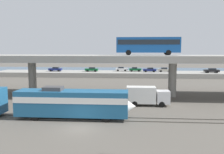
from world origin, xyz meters
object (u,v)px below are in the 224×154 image
service_truck_west (146,95)px  parked_car_5 (212,70)px  parked_car_1 (55,69)px  parked_car_3 (165,70)px  parked_car_2 (122,69)px  train_locomotive (78,102)px  parked_car_0 (92,69)px  parked_car_4 (150,70)px  parked_car_6 (135,69)px  transit_bus_on_overpass (148,44)px

service_truck_west → parked_car_5: size_ratio=1.50×
parked_car_1 → parked_car_3: size_ratio=0.99×
service_truck_west → parked_car_2: service_truck_west is taller
train_locomotive → parked_car_0: (-6.41, 51.00, 0.12)m
parked_car_0 → parked_car_3: same height
service_truck_west → parked_car_5: (23.23, 41.22, 0.67)m
service_truck_west → parked_car_2: (-5.75, 45.12, 0.67)m
parked_car_0 → parked_car_3: 24.43m
train_locomotive → service_truck_west: size_ratio=2.26×
parked_car_2 → parked_car_5: 29.24m
parked_car_1 → parked_car_4: (31.98, -0.16, -0.00)m
parked_car_6 → train_locomotive: bearing=-98.9°
parked_car_2 → parked_car_3: bearing=-7.1°
parked_car_4 → parked_car_5: bearing=176.0°
train_locomotive → service_truck_west: 12.49m
parked_car_5 → parked_car_3: bearing=-8.2°
parked_car_6 → parked_car_1: bearing=-177.2°
parked_car_4 → train_locomotive: bearing=75.6°
parked_car_3 → train_locomotive: bearing=-109.2°
parked_car_1 → parked_car_2: same height
parked_car_1 → parked_car_2: size_ratio=1.08×
transit_bus_on_overpass → parked_car_2: (-6.47, 36.37, -7.61)m
parked_car_3 → parked_car_4: bearing=-171.6°
service_truck_west → parked_car_2: 45.49m
parked_car_0 → parked_car_2: bearing=-166.6°
train_locomotive → parked_car_1: train_locomotive is taller
parked_car_2 → train_locomotive: bearing=-93.8°
service_truck_west → parked_car_3: bearing=78.7°
parked_car_0 → parked_car_2: 10.29m
parked_car_4 → parked_car_6: (-4.79, 1.51, -0.00)m
parked_car_3 → parked_car_4: (-4.99, -0.73, 0.00)m
train_locomotive → parked_car_3: size_ratio=3.49×
parked_car_0 → parked_car_6: (14.64, 1.38, -0.00)m
parked_car_4 → parked_car_5: 19.60m
parked_car_2 → parked_car_3: 14.53m
train_locomotive → service_truck_west: train_locomotive is taller
parked_car_0 → parked_car_4: 19.43m
parked_car_2 → parked_car_0: bearing=-166.6°
parked_car_4 → parked_car_5: same height
transit_bus_on_overpass → parked_car_0: size_ratio=2.77×
transit_bus_on_overpass → train_locomotive: bearing=-120.6°
train_locomotive → parked_car_6: 53.02m
transit_bus_on_overpass → parked_car_2: bearing=100.1°
parked_car_2 → parked_car_5: (28.98, -3.90, 0.00)m
service_truck_west → parked_car_3: 44.19m
parked_car_1 → parked_car_6: bearing=-177.2°
parked_car_3 → parked_car_6: same height
parked_car_6 → parked_car_4: bearing=-17.5°
train_locomotive → transit_bus_on_overpass: 21.23m
train_locomotive → parked_car_6: train_locomotive is taller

